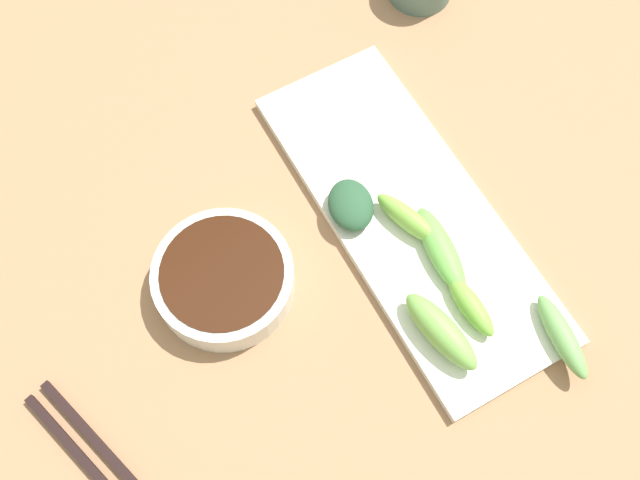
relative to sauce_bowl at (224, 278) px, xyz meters
The scene contains 9 objects.
tabletop 0.11m from the sauce_bowl, 13.53° to the right, with size 2.10×2.10×0.02m, color #996F4D.
sauce_bowl is the anchor object (origin of this frame).
serving_plate 0.20m from the sauce_bowl, ahead, with size 0.15×0.40×0.01m, color silver.
broccoli_stalk_0 0.21m from the sauce_bowl, 44.19° to the right, with size 0.03×0.09×0.03m, color #73B14B.
broccoli_stalk_1 0.19m from the sauce_bowl, 10.20° to the right, with size 0.02×0.08×0.03m, color #79B641.
broccoli_stalk_2 0.32m from the sauce_bowl, 39.59° to the right, with size 0.02×0.09×0.02m, color #689F52.
broccoli_stalk_3 0.21m from the sauce_bowl, 21.43° to the right, with size 0.03×0.10×0.02m, color #65AF47.
broccoli_leafy_4 0.15m from the sauce_bowl, ahead, with size 0.05×0.06×0.03m, color #284F32.
broccoli_stalk_5 0.24m from the sauce_bowl, 36.17° to the right, with size 0.02×0.07×0.02m, color #73A93D.
Camera 1 is at (-0.14, -0.24, 0.70)m, focal length 41.00 mm.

